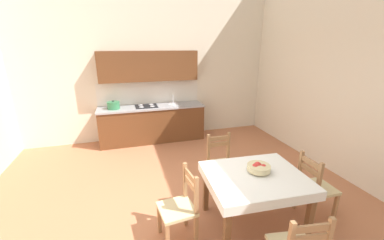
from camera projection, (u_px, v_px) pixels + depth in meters
The scene contains 9 objects.
ground_plane at pixel (182, 211), 3.59m from camera, with size 6.68×6.81×0.10m, color #B7704C.
wall_back at pixel (149, 53), 5.82m from camera, with size 6.68×0.12×4.29m, color silver.
wall_right at pixel (371, 58), 3.77m from camera, with size 0.12×6.81×4.29m, color silver.
kitchen_cabinetry at pixel (151, 107), 5.89m from camera, with size 2.56×0.63×2.20m.
dining_table at pixel (255, 184), 3.08m from camera, with size 1.31×1.11×0.75m.
dining_chair_tv_side at pixel (180, 207), 2.91m from camera, with size 0.46×0.46×0.93m.
dining_chair_kitchen_side at pixel (221, 164), 3.98m from camera, with size 0.43×0.43×0.93m.
dining_chair_window_side at pixel (315, 187), 3.32m from camera, with size 0.43×0.43×0.93m.
fruit_bowl at pixel (259, 168), 3.10m from camera, with size 0.30×0.30×0.12m.
Camera 1 is at (-0.71, -2.92, 2.34)m, focal length 22.33 mm.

